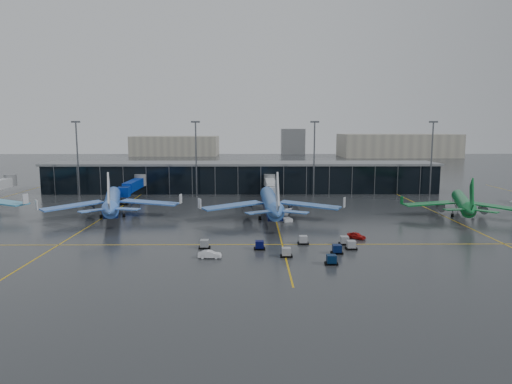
{
  "coord_description": "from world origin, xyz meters",
  "views": [
    {
      "loc": [
        3.93,
        -104.41,
        23.44
      ],
      "look_at": [
        5.0,
        18.0,
        6.0
      ],
      "focal_mm": 32.0,
      "sensor_mm": 36.0,
      "label": 1
    }
  ],
  "objects_px": {
    "service_van_red": "(356,236)",
    "service_van_white": "(210,254)",
    "baggage_carts": "(302,247)",
    "mobile_airstair": "(287,218)",
    "airliner_arkefly": "(112,192)",
    "airliner_klm_near": "(271,193)",
    "airliner_aer_lingus": "(463,195)"
  },
  "relations": [
    {
      "from": "airliner_klm_near",
      "to": "mobile_airstair",
      "type": "xyz_separation_m",
      "value": [
        3.8,
        -4.03,
        -5.79
      ]
    },
    {
      "from": "baggage_carts",
      "to": "service_van_red",
      "type": "relative_size",
      "value": 7.65
    },
    {
      "from": "airliner_klm_near",
      "to": "baggage_carts",
      "type": "relative_size",
      "value": 1.39
    },
    {
      "from": "baggage_carts",
      "to": "service_van_white",
      "type": "distance_m",
      "value": 17.75
    },
    {
      "from": "airliner_aer_lingus",
      "to": "mobile_airstair",
      "type": "relative_size",
      "value": 9.88
    },
    {
      "from": "airliner_arkefly",
      "to": "service_van_red",
      "type": "relative_size",
      "value": 10.34
    },
    {
      "from": "airliner_klm_near",
      "to": "service_van_red",
      "type": "height_order",
      "value": "airliner_klm_near"
    },
    {
      "from": "service_van_white",
      "to": "airliner_aer_lingus",
      "type": "bearing_deg",
      "value": -58.77
    },
    {
      "from": "airliner_aer_lingus",
      "to": "service_van_red",
      "type": "relative_size",
      "value": 9.13
    },
    {
      "from": "airliner_klm_near",
      "to": "service_van_red",
      "type": "xyz_separation_m",
      "value": [
        17.27,
        -22.36,
        -5.88
      ]
    },
    {
      "from": "airliner_arkefly",
      "to": "service_van_white",
      "type": "bearing_deg",
      "value": -68.56
    },
    {
      "from": "airliner_aer_lingus",
      "to": "service_van_white",
      "type": "distance_m",
      "value": 74.6
    },
    {
      "from": "airliner_arkefly",
      "to": "baggage_carts",
      "type": "bearing_deg",
      "value": -52.08
    },
    {
      "from": "airliner_klm_near",
      "to": "airliner_aer_lingus",
      "type": "relative_size",
      "value": 1.17
    },
    {
      "from": "airliner_klm_near",
      "to": "mobile_airstair",
      "type": "bearing_deg",
      "value": -48.45
    },
    {
      "from": "service_van_red",
      "to": "service_van_white",
      "type": "relative_size",
      "value": 0.95
    },
    {
      "from": "mobile_airstair",
      "to": "service_van_red",
      "type": "height_order",
      "value": "mobile_airstair"
    },
    {
      "from": "airliner_arkefly",
      "to": "airliner_klm_near",
      "type": "relative_size",
      "value": 0.97
    },
    {
      "from": "airliner_arkefly",
      "to": "service_van_white",
      "type": "height_order",
      "value": "airliner_arkefly"
    },
    {
      "from": "airliner_klm_near",
      "to": "airliner_arkefly",
      "type": "bearing_deg",
      "value": 174.41
    },
    {
      "from": "service_van_red",
      "to": "airliner_arkefly",
      "type": "bearing_deg",
      "value": 110.86
    },
    {
      "from": "airliner_aer_lingus",
      "to": "baggage_carts",
      "type": "bearing_deg",
      "value": -124.56
    },
    {
      "from": "airliner_aer_lingus",
      "to": "baggage_carts",
      "type": "distance_m",
      "value": 57.85
    },
    {
      "from": "service_van_white",
      "to": "mobile_airstair",
      "type": "bearing_deg",
      "value": -26.85
    },
    {
      "from": "airliner_arkefly",
      "to": "airliner_aer_lingus",
      "type": "height_order",
      "value": "airliner_arkefly"
    },
    {
      "from": "airliner_arkefly",
      "to": "airliner_aer_lingus",
      "type": "relative_size",
      "value": 1.13
    },
    {
      "from": "airliner_aer_lingus",
      "to": "baggage_carts",
      "type": "relative_size",
      "value": 1.19
    },
    {
      "from": "airliner_klm_near",
      "to": "service_van_white",
      "type": "relative_size",
      "value": 10.16
    },
    {
      "from": "airliner_aer_lingus",
      "to": "airliner_arkefly",
      "type": "bearing_deg",
      "value": -161.32
    },
    {
      "from": "airliner_klm_near",
      "to": "service_van_red",
      "type": "bearing_deg",
      "value": -54.08
    },
    {
      "from": "airliner_arkefly",
      "to": "airliner_aer_lingus",
      "type": "distance_m",
      "value": 92.89
    },
    {
      "from": "service_van_red",
      "to": "service_van_white",
      "type": "height_order",
      "value": "service_van_white"
    }
  ]
}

